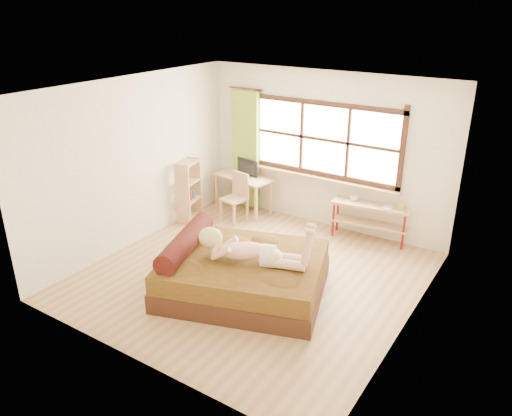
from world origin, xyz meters
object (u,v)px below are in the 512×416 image
Objects in this scene: pipe_shelf at (371,214)px; bed at (240,273)px; kitten at (206,233)px; bookshelf at (189,191)px; woman at (251,240)px; desk at (243,181)px; chair at (237,194)px.

bed is at bearing -117.25° from pipe_shelf.
bed is 8.00× the size of kitten.
pipe_shelf is 1.17× the size of bookshelf.
kitten is 2.05m from bookshelf.
woman is at bearing -28.01° from kitten.
bed is at bearing -46.78° from desk.
bed is at bearing 152.30° from woman.
chair is at bearing -63.22° from desk.
chair is at bearing 110.88° from woman.
desk is 1.06m from bookshelf.
woman is 1.34× the size of bookshelf.
woman is 4.67× the size of kitten.
desk is at bearing 108.09° from woman.
bed reaches higher than kitten.
desk is 0.91× the size of pipe_shelf.
bookshelf reaches higher than bed.
chair is (-1.46, 2.01, 0.20)m from bed.
desk is at bearing 93.55° from kitten.
kitten is at bearing -55.10° from bookshelf.
bed is at bearing -47.04° from bookshelf.
pipe_shelf is (0.90, 2.50, 0.18)m from bed.
chair is 0.79× the size of bookshelf.
pipe_shelf is at bearing 56.38° from woman.
bookshelf is (-0.71, -0.50, 0.08)m from chair.
bookshelf is (-0.59, -0.87, -0.04)m from desk.
pipe_shelf is 3.23m from bookshelf.
desk is 1.07× the size of bookshelf.
kitten is 0.27× the size of desk.
bed is 2.92× the size of chair.
kitten is 2.44m from desk.
kitten is (-0.87, 0.15, -0.19)m from woman.
pipe_shelf is at bearing 5.75° from bookshelf.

